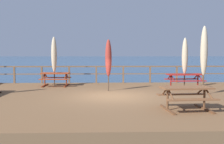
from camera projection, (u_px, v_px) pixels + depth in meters
name	position (u px, v px, depth m)	size (l,w,h in m)	color
ground_plane	(113.00, 115.00, 11.52)	(600.00, 600.00, 0.00)	navy
wooden_deck	(113.00, 106.00, 11.49)	(15.80, 10.69, 0.86)	brown
railing_waterside_far	(110.00, 71.00, 16.59)	(15.60, 0.10, 1.09)	brown
picnic_table_back_left	(184.00, 78.00, 14.09)	(1.94, 1.50, 0.78)	maroon
picnic_table_mid_right	(186.00, 93.00, 8.55)	(1.72, 1.52, 0.78)	brown
picnic_table_front_right	(56.00, 76.00, 15.01)	(1.64, 1.44, 0.78)	#993819
patio_umbrella_short_mid	(185.00, 56.00, 14.03)	(0.32, 0.32, 2.71)	#4C3828
patio_umbrella_tall_back_right	(108.00, 58.00, 12.91)	(0.32, 0.32, 2.57)	#4C3828
patio_umbrella_short_front	(54.00, 55.00, 14.93)	(0.32, 0.32, 2.83)	#4C3828
patio_umbrella_tall_back_left	(204.00, 51.00, 11.63)	(0.32, 0.32, 3.10)	#4C3828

